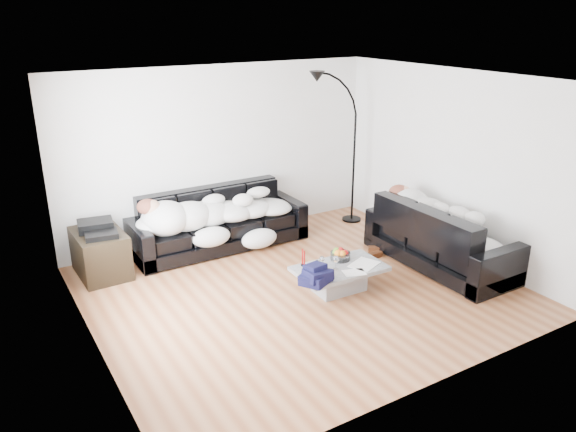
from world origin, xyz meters
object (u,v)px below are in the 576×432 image
sofa_right (441,235)px  sleeper_right (442,221)px  stereo (97,228)px  candle_right (302,257)px  wine_glass_a (322,262)px  fruit_bowl (340,254)px  sofa_back (219,220)px  wine_glass_c (336,263)px  wine_glass_b (317,266)px  shoes (375,252)px  floor_lamp (354,157)px  av_cabinet (100,253)px  coffee_table (339,279)px  candle_left (304,260)px  sleeper_back (220,207)px

sofa_right → sleeper_right: same height
stereo → candle_right: bearing=-32.1°
wine_glass_a → candle_right: 0.25m
fruit_bowl → stereo: size_ratio=0.58×
sofa_back → sleeper_right: bearing=-42.6°
wine_glass_c → wine_glass_b: bearing=168.4°
sofa_right → shoes: (-0.56, 0.69, -0.39)m
sofa_back → wine_glass_b: (0.37, -2.05, -0.02)m
wine_glass_b → floor_lamp: (2.00, 1.93, 0.69)m
wine_glass_c → av_cabinet: 3.12m
coffee_table → candle_left: bearing=155.7°
fruit_bowl → candle_right: candle_right is taller
candle_left → stereo: bearing=137.8°
sleeper_right → stereo: 4.58m
sofa_back → sleeper_right: sleeper_right is taller
sofa_back → av_cabinet: sofa_back is taller
wine_glass_c → candle_left: 0.39m
sleeper_right → fruit_bowl: size_ratio=7.26×
coffee_table → candle_right: candle_right is taller
wine_glass_a → sofa_back: bearing=103.6°
fruit_bowl → av_cabinet: (-2.56, 1.84, -0.11)m
sleeper_right → wine_glass_c: sleeper_right is taller
wine_glass_b → floor_lamp: bearing=44.0°
sleeper_right → coffee_table: size_ratio=1.65×
sleeper_right → shoes: sleeper_right is taller
wine_glass_a → wine_glass_b: bearing=-150.2°
sofa_right → sleeper_back: bearing=48.1°
sofa_back → fruit_bowl: 2.07m
wine_glass_b → candle_right: bearing=102.0°
coffee_table → av_cabinet: av_cabinet is taller
sofa_back → wine_glass_c: size_ratio=14.64×
wine_glass_a → candle_right: size_ratio=0.70×
fruit_bowl → wine_glass_b: 0.49m
sleeper_back → fruit_bowl: bearing=-65.9°
candle_left → av_cabinet: bearing=137.8°
sleeper_right → av_cabinet: 4.59m
sleeper_right → wine_glass_a: bearing=85.1°
sleeper_right → floor_lamp: 2.07m
shoes → stereo: bearing=168.2°
sleeper_back → fruit_bowl: 2.04m
sofa_back → fruit_bowl: (0.83, -1.90, -0.02)m
candle_right → candle_left: bearing=-107.2°
sleeper_right → av_cabinet: bearing=62.8°
sofa_right → coffee_table: size_ratio=1.92×
sofa_back → floor_lamp: bearing=-3.0°
sleeper_back → shoes: bearing=-38.4°
sofa_right → sleeper_back: (-2.34, 2.10, 0.20)m
sofa_back → av_cabinet: size_ratio=2.96×
stereo → fruit_bowl: bearing=-27.3°
sofa_right → floor_lamp: (0.03, 2.02, 0.66)m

